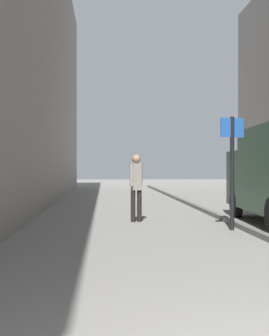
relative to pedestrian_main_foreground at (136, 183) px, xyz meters
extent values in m
plane|color=gray|center=(0.79, 2.11, -1.03)|extent=(80.00, 80.00, 0.00)
cube|color=#615F5B|center=(2.37, 2.11, -0.97)|extent=(0.16, 40.00, 0.12)
cylinder|color=black|center=(-0.08, -0.03, -0.61)|extent=(0.12, 0.12, 0.84)
cylinder|color=black|center=(0.08, 0.03, -0.61)|extent=(0.12, 0.12, 0.84)
cube|color=gray|center=(0.00, 0.00, 0.16)|extent=(0.28, 0.26, 0.71)
cylinder|color=gray|center=(-0.12, -0.04, 0.22)|extent=(0.10, 0.10, 0.60)
cylinder|color=gray|center=(0.12, 0.04, 0.22)|extent=(0.10, 0.10, 0.60)
sphere|color=#9E755B|center=(0.00, 0.00, 0.64)|extent=(0.23, 0.23, 0.23)
cube|color=#335138|center=(3.89, 1.03, 0.10)|extent=(2.15, 1.52, 1.57)
cube|color=black|center=(3.91, 1.53, 0.44)|extent=(1.75, 0.12, 0.69)
cylinder|color=black|center=(2.94, 0.93, -0.63)|extent=(0.26, 0.81, 0.80)
cylinder|color=black|center=(2.08, -1.81, 0.27)|extent=(0.10, 0.10, 2.60)
cube|color=#2659B2|center=(2.08, -1.81, 1.32)|extent=(0.58, 0.20, 0.44)
camera|label=1|loc=(-0.84, -12.64, 0.43)|focal=51.37mm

